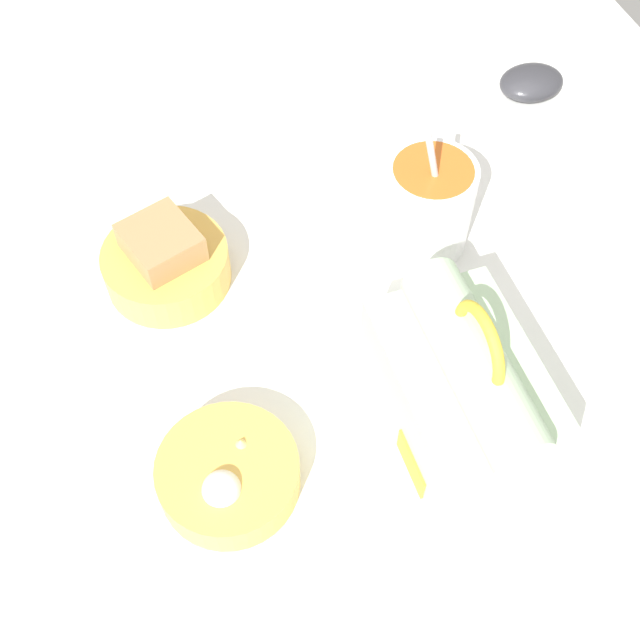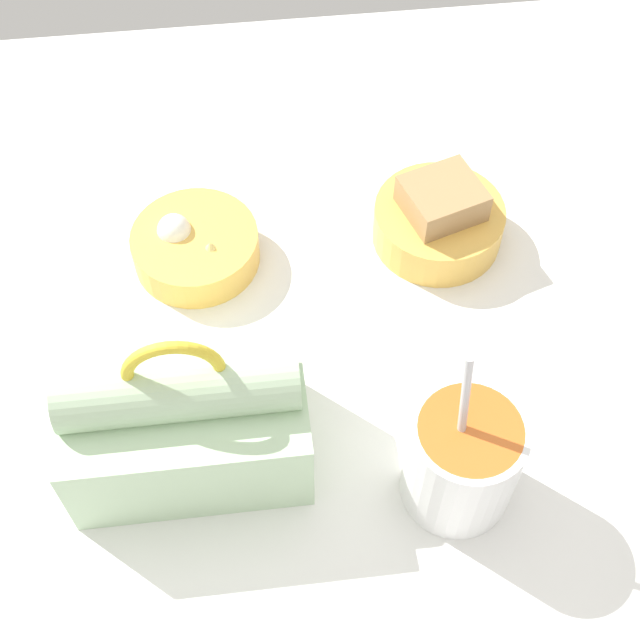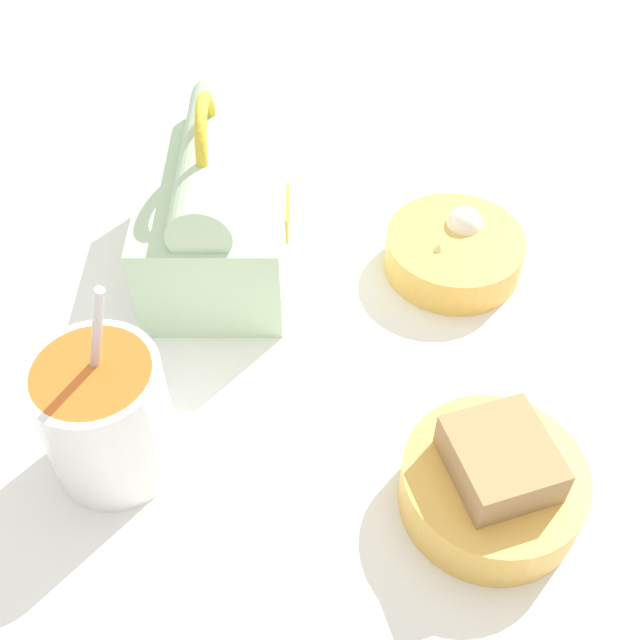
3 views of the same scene
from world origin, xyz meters
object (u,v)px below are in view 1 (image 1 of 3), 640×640
object	(u,v)px
soup_cup	(428,205)
computer_mouse	(531,82)
lunch_bag	(465,392)
bento_bowl_sandwich	(166,262)
bento_bowl_snacks	(229,474)
keyboard	(632,219)

from	to	relation	value
soup_cup	computer_mouse	world-z (taller)	soup_cup
lunch_bag	computer_mouse	bearing A→B (deg)	144.67
bento_bowl_sandwich	computer_mouse	bearing A→B (deg)	106.11
bento_bowl_snacks	computer_mouse	distance (cm)	64.54
soup_cup	bento_bowl_sandwich	bearing A→B (deg)	-97.75
keyboard	bento_bowl_snacks	bearing A→B (deg)	-73.15
keyboard	bento_bowl_sandwich	distance (cm)	52.13
keyboard	bento_bowl_sandwich	world-z (taller)	bento_bowl_sandwich
bento_bowl_snacks	computer_mouse	bearing A→B (deg)	127.94
soup_cup	bento_bowl_sandwich	world-z (taller)	soup_cup
lunch_bag	bento_bowl_sandwich	distance (cm)	34.29
bento_bowl_snacks	bento_bowl_sandwich	bearing A→B (deg)	-179.98
bento_bowl_snacks	keyboard	bearing A→B (deg)	106.85
lunch_bag	bento_bowl_snacks	world-z (taller)	lunch_bag
bento_bowl_snacks	soup_cup	bearing A→B (deg)	127.03
keyboard	bento_bowl_sandwich	bearing A→B (deg)	-100.47
computer_mouse	keyboard	bearing A→B (deg)	0.76
lunch_bag	soup_cup	xyz separation A→B (cm)	(-22.30, 6.08, -0.50)
bento_bowl_sandwich	bento_bowl_snacks	xyz separation A→B (cm)	(24.97, 0.01, -0.80)
computer_mouse	bento_bowl_snacks	bearing A→B (deg)	-52.06
bento_bowl_snacks	computer_mouse	xyz separation A→B (cm)	(-39.68, 50.90, -0.40)
keyboard	bento_bowl_snacks	xyz separation A→B (cm)	(15.51, -51.22, 1.04)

